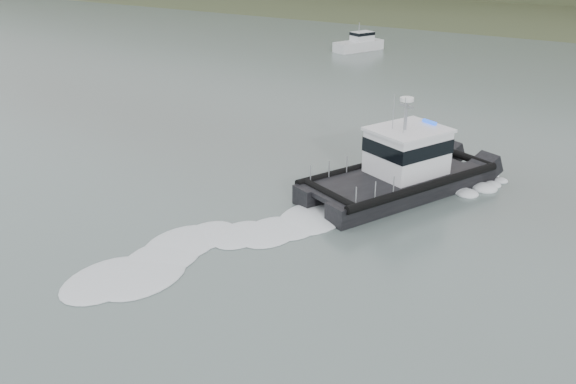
# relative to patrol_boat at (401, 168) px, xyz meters

# --- Properties ---
(ground) EXTENTS (400.00, 400.00, 0.00)m
(ground) POSITION_rel_patrol_boat_xyz_m (-2.84, -16.99, -1.33)
(ground) COLOR slate
(ground) RESTS_ON ground
(patrol_boat) EXTENTS (8.08, 11.65, 5.33)m
(patrol_boat) POSITION_rel_patrol_boat_xyz_m (0.00, 0.00, 0.00)
(patrol_boat) COLOR black
(patrol_boat) RESTS_ON ground
(motorboat) EXTENTS (4.16, 6.20, 3.25)m
(motorboat) POSITION_rel_patrol_boat_xyz_m (-19.82, 36.13, -0.52)
(motorboat) COLOR silver
(motorboat) RESTS_ON ground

